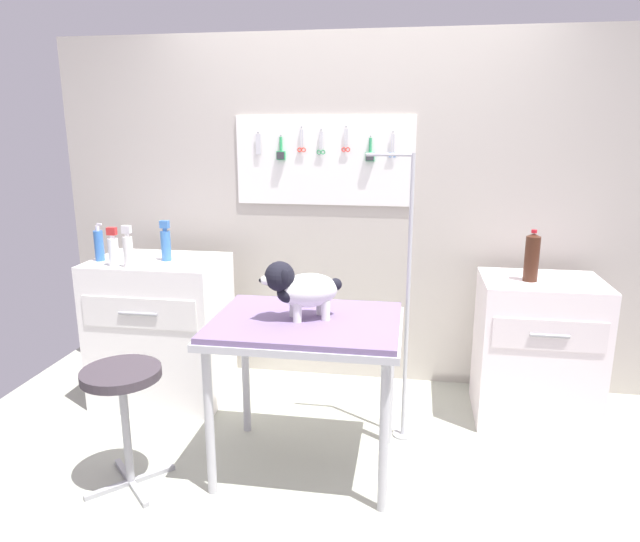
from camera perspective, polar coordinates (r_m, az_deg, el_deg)
ground at (r=3.05m, az=0.19°, el=-20.43°), size 4.40×4.00×0.04m
rear_wall_panel at (r=3.82m, az=3.20°, el=5.80°), size 4.00×0.11×2.30m
grooming_table at (r=2.81m, az=-1.41°, el=-6.38°), size 0.93×0.71×0.80m
grooming_arm at (r=3.12m, az=8.56°, el=-4.13°), size 0.29×0.11×1.59m
dog at (r=2.74m, az=-2.01°, el=-1.71°), size 0.39×0.28×0.29m
counter_left at (r=3.79m, az=-15.56°, el=-5.66°), size 0.80×0.58×0.92m
cabinet_right at (r=3.64m, az=20.83°, el=-7.38°), size 0.68×0.54×0.86m
stool at (r=2.90m, az=-19.16°, el=-11.15°), size 0.37×0.37×0.61m
spray_bottle_short at (r=3.60m, az=-15.18°, el=2.68°), size 0.06×0.06×0.25m
pump_bottle_white at (r=3.72m, az=-21.25°, el=2.43°), size 0.06×0.05×0.23m
spray_bottle_tall at (r=3.55m, az=-19.99°, el=2.04°), size 0.06×0.06×0.23m
detangler_spray at (r=3.48m, az=-18.66°, el=2.07°), size 0.06×0.06×0.25m
soda_bottle at (r=3.43m, az=20.44°, el=1.31°), size 0.08×0.08×0.30m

